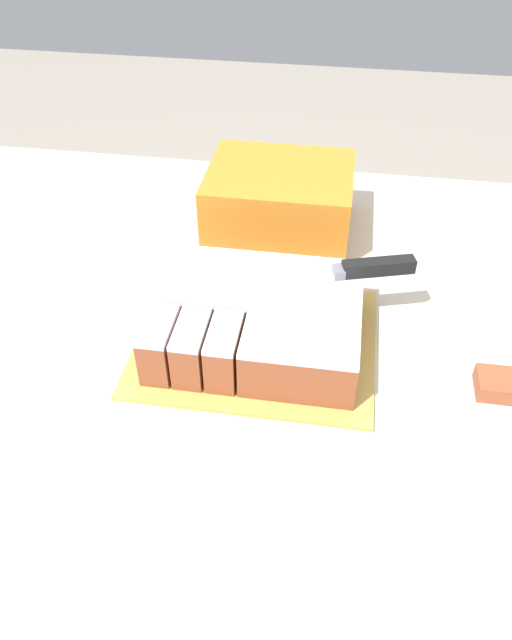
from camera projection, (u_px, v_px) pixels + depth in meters
The scene contains 8 objects.
ground_plane at pixel (255, 613), 1.58m from camera, with size 8.00×8.00×0.00m, color #9E9384.
countertop at pixel (254, 509), 1.26m from camera, with size 1.40×1.10×0.96m.
cake_board at pixel (256, 341), 0.94m from camera, with size 0.35×0.29×0.01m.
cake at pixel (258, 319), 0.91m from camera, with size 0.30×0.23×0.08m.
knife at pixel (351, 270), 0.92m from camera, with size 0.34×0.12×0.02m.
paper_napkin at pixel (492, 392), 0.86m from camera, with size 0.16×0.16×0.01m.
brownie at pixel (495, 384), 0.85m from camera, with size 0.05×0.05×0.03m.
storage_box at pixel (280, 200), 1.14m from camera, with size 0.26×0.21×0.12m.
Camera 1 is at (0.11, -0.69, 1.60)m, focal length 35.00 mm.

